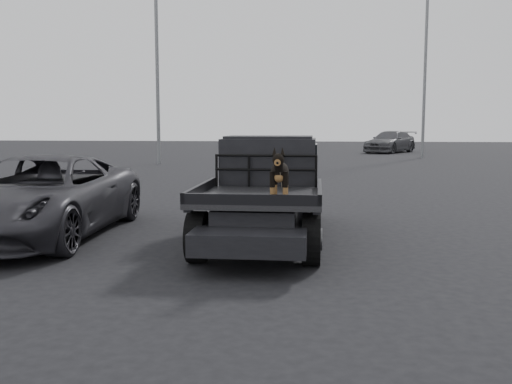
# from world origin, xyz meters

# --- Properties ---
(ground) EXTENTS (120.00, 120.00, 0.00)m
(ground) POSITION_xyz_m (0.00, 0.00, 0.00)
(ground) COLOR black
(ground) RESTS_ON ground
(flatbed_ute) EXTENTS (2.00, 5.40, 0.92)m
(flatbed_ute) POSITION_xyz_m (0.21, 2.00, 0.46)
(flatbed_ute) COLOR black
(flatbed_ute) RESTS_ON ground
(ute_cab) EXTENTS (1.72, 1.30, 0.88)m
(ute_cab) POSITION_xyz_m (0.21, 2.95, 1.36)
(ute_cab) COLOR black
(ute_cab) RESTS_ON flatbed_ute
(headache_rack) EXTENTS (1.80, 0.08, 0.55)m
(headache_rack) POSITION_xyz_m (0.21, 2.20, 1.20)
(headache_rack) COLOR black
(headache_rack) RESTS_ON flatbed_ute
(dog) EXTENTS (0.32, 0.60, 0.74)m
(dog) POSITION_xyz_m (0.58, 0.24, 1.29)
(dog) COLOR black
(dog) RESTS_ON flatbed_ute
(parked_suv) EXTENTS (2.61, 5.33, 1.46)m
(parked_suv) POSITION_xyz_m (-3.82, 1.86, 0.73)
(parked_suv) COLOR #313036
(parked_suv) RESTS_ON ground
(distant_car_b) EXTENTS (4.58, 5.62, 1.53)m
(distant_car_b) POSITION_xyz_m (6.24, 33.86, 0.77)
(distant_car_b) COLOR #4B4C50
(distant_car_b) RESTS_ON ground
(floodlight_near) EXTENTS (1.08, 0.28, 14.59)m
(floodlight_near) POSITION_xyz_m (-6.89, 20.39, 7.90)
(floodlight_near) COLOR slate
(floodlight_near) RESTS_ON ground
(floodlight_mid) EXTENTS (1.08, 0.28, 13.49)m
(floodlight_mid) POSITION_xyz_m (7.33, 27.26, 7.34)
(floodlight_mid) COLOR slate
(floodlight_mid) RESTS_ON ground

